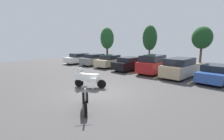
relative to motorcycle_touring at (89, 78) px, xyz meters
The scene contains 14 objects.
ground 1.56m from the motorcycle_touring, 14.92° to the right, with size 44.00×44.00×0.10m, color #423F3F.
motorcycle_touring is the anchor object (origin of this frame).
motorcycle_second 3.87m from the motorcycle_touring, 42.86° to the right, with size 1.79×1.38×1.30m.
parking_stripes 8.13m from the motorcycle_touring, 96.64° to the left, with size 23.17×4.74×0.01m.
car_white 13.51m from the motorcycle_touring, 145.37° to the left, with size 1.98×4.54×1.48m.
car_grey 11.51m from the motorcycle_touring, 135.40° to the left, with size 1.93×4.25×1.50m.
car_champagne 9.85m from the motorcycle_touring, 123.49° to the left, with size 2.13×4.60×1.50m.
car_black 8.31m from the motorcycle_touring, 105.15° to the left, with size 2.03×4.89×1.48m.
car_red 8.04m from the motorcycle_touring, 85.06° to the left, with size 2.17×4.66×1.86m.
car_tan 8.53m from the motorcycle_touring, 65.90° to the left, with size 2.17×4.75×1.76m.
car_blue 10.10m from the motorcycle_touring, 51.59° to the left, with size 2.17×4.51×1.41m.
tree_right 23.47m from the motorcycle_touring, 130.55° to the left, with size 2.73×2.73×5.94m.
tree_center_right 19.75m from the motorcycle_touring, 83.89° to the left, with size 2.79×2.79×5.30m.
tree_far_left 19.74m from the motorcycle_touring, 107.59° to the left, with size 2.44×2.44×5.89m.
Camera 1 is at (7.60, -7.10, 3.26)m, focal length 27.00 mm.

